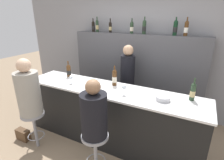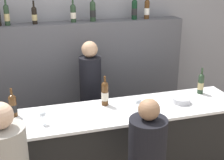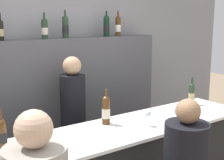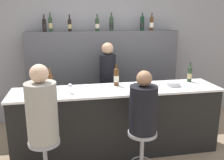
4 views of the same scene
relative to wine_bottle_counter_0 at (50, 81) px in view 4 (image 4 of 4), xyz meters
The scene contains 22 objects.
wall_back 1.61m from the wine_bottle_counter_0, 53.57° to the left, with size 6.40×0.05×2.60m.
bar_counter 1.15m from the wine_bottle_counter_0, 10.35° to the right, with size 3.04×0.67×1.00m.
back_bar_cabinet 1.45m from the wine_bottle_counter_0, 48.21° to the left, with size 2.85×0.28×1.76m.
wine_bottle_counter_0 is the anchor object (origin of this frame).
wine_bottle_counter_1 0.98m from the wine_bottle_counter_0, ahead, with size 0.08×0.08×0.34m.
wine_bottle_counter_2 2.18m from the wine_bottle_counter_0, ahead, with size 0.07×0.07×0.32m.
wine_bottle_backbar_0 1.31m from the wine_bottle_counter_0, 95.57° to the left, with size 0.07×0.07×0.30m.
wine_bottle_backbar_1 1.32m from the wine_bottle_counter_0, 89.85° to the left, with size 0.07×0.07×0.33m.
wine_bottle_backbar_2 1.35m from the wine_bottle_counter_0, 72.39° to the left, with size 0.07×0.07×0.30m.
wine_bottle_backbar_3 1.55m from the wine_bottle_counter_0, 51.84° to the left, with size 0.07×0.07×0.30m.
wine_bottle_backbar_4 1.72m from the wine_bottle_counter_0, 44.02° to the left, with size 0.08×0.08×0.33m.
wine_bottle_backbar_5 2.15m from the wine_bottle_counter_0, 32.14° to the left, with size 0.08×0.08×0.33m.
wine_bottle_backbar_6 2.30m from the wine_bottle_counter_0, 29.50° to the left, with size 0.07×0.07×0.33m.
wine_glass_0 0.38m from the wine_bottle_counter_0, 44.24° to the right, with size 0.06×0.06×0.14m.
wine_glass_1 1.29m from the wine_bottle_counter_0, 11.95° to the right, with size 0.08×0.08×0.15m.
metal_bowl 1.83m from the wine_bottle_counter_0, ahead, with size 0.20×0.20×0.06m.
tasting_menu 1.10m from the wine_bottle_counter_0, 17.30° to the right, with size 0.21×0.30×0.00m.
bar_stool_left 1.07m from the wine_bottle_counter_0, 93.78° to the right, with size 0.36×0.36×0.64m.
guest_seated_left 0.88m from the wine_bottle_counter_0, 93.78° to the right, with size 0.35×0.35×0.90m.
bar_stool_right 1.56m from the wine_bottle_counter_0, 37.74° to the right, with size 0.36×0.36×0.64m.
guest_seated_right 1.43m from the wine_bottle_counter_0, 37.74° to the right, with size 0.34×0.34×0.78m.
bartender 1.20m from the wine_bottle_counter_0, 33.56° to the left, with size 0.28×0.28×1.59m.
Camera 4 is at (-0.73, -3.09, 2.04)m, focal length 40.00 mm.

